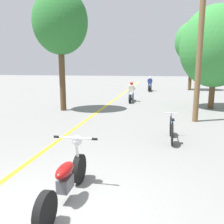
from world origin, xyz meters
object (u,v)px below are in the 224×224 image
Objects in this scene: motorcycle_rider_lead at (131,94)px; motorcycle_rider_far at (150,86)px; roadside_tree_right_far at (192,42)px; roadside_tree_left at (60,23)px; utility_pole at (200,51)px; motorcycle_foreground at (66,178)px; roadside_tree_right_near at (215,47)px; bicycle_parked at (171,129)px.

motorcycle_rider_far is at bearing 82.95° from motorcycle_rider_lead.
roadside_tree_left is at bearing -121.75° from roadside_tree_right_far.
utility_pole is 13.67m from motorcycle_rider_far.
roadside_tree_right_near is at bearing 66.98° from motorcycle_foreground.
motorcycle_rider_lead is 1.15× the size of bicycle_parked.
roadside_tree_right_far is at bearing 62.29° from motorcycle_rider_lead.
motorcycle_rider_far reaches higher than motorcycle_foreground.
bicycle_parked is at bearing 63.55° from motorcycle_foreground.
roadside_tree_right_near is at bearing -19.76° from motorcycle_rider_lead.
motorcycle_rider_lead is at bearing 91.27° from motorcycle_foreground.
utility_pole is at bearing -12.09° from roadside_tree_left.
roadside_tree_right_far is at bearing 58.25° from roadside_tree_left.
roadside_tree_right_far is at bearing 84.27° from utility_pole.
bicycle_parked is at bearing -74.79° from motorcycle_rider_lead.
roadside_tree_right_near is 2.84× the size of motorcycle_rider_lead.
roadside_tree_right_near is at bearing 69.15° from bicycle_parked.
motorcycle_foreground is at bearing -113.02° from roadside_tree_right_near.
utility_pole is 4.20m from bicycle_parked.
roadside_tree_right_near is 5.96m from motorcycle_rider_lead.
motorcycle_rider_lead reaches higher than bicycle_parked.
utility_pole is 7.18m from roadside_tree_left.
utility_pole is 3.37× the size of bicycle_parked.
bicycle_parked is at bearing -98.47° from roadside_tree_right_far.
utility_pole is at bearing -95.73° from roadside_tree_right_far.
bicycle_parked is (2.03, 4.07, -0.04)m from motorcycle_foreground.
motorcycle_foreground is 1.21× the size of bicycle_parked.
motorcycle_rider_far is (4.31, 11.74, -4.12)m from roadside_tree_left.
roadside_tree_right_near reaches higher than motorcycle_foreground.
motorcycle_rider_far is at bearing 88.08° from motorcycle_foreground.
roadside_tree_right_near is 0.90× the size of roadside_tree_left.
motorcycle_rider_lead is 8.79m from bicycle_parked.
motorcycle_rider_lead is 7.82m from motorcycle_rider_far.
roadside_tree_right_far is 3.22× the size of motorcycle_foreground.
roadside_tree_left reaches higher than motorcycle_rider_far.
motorcycle_rider_lead is (-3.48, 5.44, -2.52)m from utility_pole.
motorcycle_rider_lead is 0.93× the size of motorcycle_rider_far.
roadside_tree_right_near is 2.70× the size of motorcycle_foreground.
roadside_tree_right_near is at bearing 69.45° from utility_pole.
motorcycle_rider_far is (-3.91, 9.51, -2.94)m from roadside_tree_right_near.
roadside_tree_right_far reaches higher than motorcycle_rider_lead.
roadside_tree_right_near is 11.32m from roadside_tree_right_far.
roadside_tree_left is (-8.33, -13.46, -0.18)m from roadside_tree_right_far.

